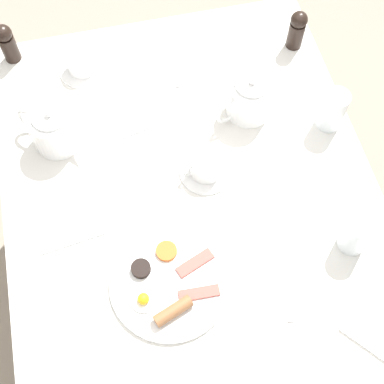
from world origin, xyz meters
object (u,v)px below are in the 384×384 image
object	(u,v)px
teapot_near	(249,98)
teacup_with_saucer_left	(82,64)
teapot_far	(54,129)
water_glass_tall	(357,234)
fork_by_plate	(292,282)
teacup_with_saucer_right	(206,167)
fork_spare	(187,63)
pepper_grinder	(7,42)
breakfast_plate	(169,283)
napkin_folded	(374,331)
water_glass_short	(333,110)
salt_grinder	(297,29)
knife_by_plate	(153,125)
spoon_for_tea	(72,242)

from	to	relation	value
teapot_near	teacup_with_saucer_left	size ratio (longest dim) A/B	1.51
teapot_far	water_glass_tall	bearing A→B (deg)	2.73
teapot_far	fork_by_plate	bearing A→B (deg)	-9.15
teacup_with_saucer_right	fork_spare	xyz separation A→B (m)	(-0.03, -0.36, -0.02)
pepper_grinder	breakfast_plate	bearing A→B (deg)	111.33
napkin_folded	teacup_with_saucer_right	bearing A→B (deg)	-60.71
water_glass_tall	water_glass_short	world-z (taller)	water_glass_short
fork_by_plate	teapot_far	bearing A→B (deg)	-46.49
teapot_near	fork_by_plate	xyz separation A→B (m)	(0.03, 0.49, -0.05)
teapot_far	fork_by_plate	size ratio (longest dim) A/B	0.99
teacup_with_saucer_left	fork_spare	size ratio (longest dim) A/B	0.84
water_glass_short	salt_grinder	xyz separation A→B (m)	(0.00, -0.29, 0.01)
napkin_folded	knife_by_plate	xyz separation A→B (m)	(0.37, -0.65, -0.00)
teapot_far	spoon_for_tea	xyz separation A→B (m)	(0.00, 0.30, -0.05)
napkin_folded	salt_grinder	bearing A→B (deg)	-95.79
water_glass_short	breakfast_plate	bearing A→B (deg)	34.01
breakfast_plate	napkin_folded	distance (m)	0.47
pepper_grinder	fork_spare	bearing A→B (deg)	164.45
water_glass_short	pepper_grinder	xyz separation A→B (m)	(0.81, -0.42, 0.01)
breakfast_plate	salt_grinder	bearing A→B (deg)	-128.76
water_glass_short	spoon_for_tea	world-z (taller)	water_glass_short
teapot_far	fork_spare	size ratio (longest dim) A/B	1.12
teapot_near	spoon_for_tea	xyz separation A→B (m)	(0.52, 0.28, -0.05)
salt_grinder	water_glass_short	bearing A→B (deg)	91.00
knife_by_plate	teapot_near	bearing A→B (deg)	177.55
teapot_near	knife_by_plate	bearing A→B (deg)	155.41
fork_by_plate	teacup_with_saucer_left	bearing A→B (deg)	-62.20
salt_grinder	knife_by_plate	bearing A→B (deg)	22.16
pepper_grinder	fork_by_plate	world-z (taller)	pepper_grinder
teacup_with_saucer_right	fork_spare	distance (m)	0.36
teacup_with_saucer_left	fork_spare	xyz separation A→B (m)	(-0.30, 0.05, -0.03)
teapot_near	salt_grinder	bearing A→B (deg)	23.17
napkin_folded	spoon_for_tea	distance (m)	0.73
teapot_far	teacup_with_saucer_right	size ratio (longest dim) A/B	1.33
breakfast_plate	knife_by_plate	size ratio (longest dim) A/B	1.46
teacup_with_saucer_left	water_glass_short	distance (m)	0.71
salt_grinder	knife_by_plate	size ratio (longest dim) A/B	0.64
breakfast_plate	salt_grinder	distance (m)	0.81
teacup_with_saucer_left	teapot_far	bearing A→B (deg)	66.70
water_glass_tall	knife_by_plate	distance (m)	0.60
salt_grinder	water_glass_tall	bearing A→B (deg)	84.55
napkin_folded	spoon_for_tea	xyz separation A→B (m)	(0.63, -0.36, -0.00)
napkin_folded	fork_by_plate	distance (m)	0.21
salt_grinder	napkin_folded	xyz separation A→B (m)	(0.09, 0.84, -0.06)
teacup_with_saucer_left	fork_by_plate	world-z (taller)	teacup_with_saucer_left
breakfast_plate	fork_spare	bearing A→B (deg)	-106.39
water_glass_tall	napkin_folded	xyz separation A→B (m)	(0.03, 0.21, -0.05)
salt_grinder	fork_by_plate	size ratio (longest dim) A/B	0.68
fork_spare	teapot_near	bearing A→B (deg)	122.25
teacup_with_saucer_left	fork_by_plate	distance (m)	0.83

